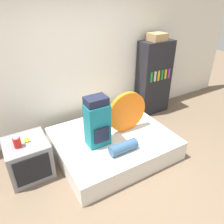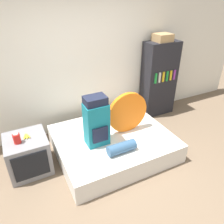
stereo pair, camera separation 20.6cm
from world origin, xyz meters
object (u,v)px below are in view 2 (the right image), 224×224
(canister, at_px, (17,138))
(tent_bag, at_px, (127,112))
(cardboard_box, at_px, (163,37))
(backpack, at_px, (96,122))
(bookshelf, at_px, (159,79))
(sleeping_roll, at_px, (122,148))
(television, at_px, (28,154))

(canister, bearing_deg, tent_bag, -3.60)
(canister, height_order, cardboard_box, cardboard_box)
(backpack, height_order, canister, backpack)
(tent_bag, xyz_separation_m, bookshelf, (1.22, 0.78, 0.10))
(backpack, distance_m, tent_bag, 0.61)
(sleeping_roll, xyz_separation_m, cardboard_box, (1.56, 1.24, 1.24))
(bookshelf, xyz_separation_m, cardboard_box, (-0.02, -0.00, 0.86))
(television, bearing_deg, canister, -150.88)
(tent_bag, relative_size, bookshelf, 0.45)
(canister, bearing_deg, television, 29.12)
(television, bearing_deg, bookshelf, 12.20)
(canister, xyz_separation_m, bookshelf, (2.94, 0.67, 0.13))
(bookshelf, bearing_deg, canister, -167.19)
(tent_bag, bearing_deg, sleeping_roll, -127.71)
(bookshelf, bearing_deg, sleeping_roll, -141.70)
(cardboard_box, bearing_deg, bookshelf, 11.69)
(tent_bag, relative_size, sleeping_roll, 1.60)
(television, bearing_deg, cardboard_box, 12.20)
(tent_bag, bearing_deg, cardboard_box, 32.93)
(canister, bearing_deg, sleeping_roll, -23.00)
(bookshelf, height_order, cardboard_box, cardboard_box)
(bookshelf, relative_size, cardboard_box, 4.82)
(canister, relative_size, bookshelf, 0.10)
(cardboard_box, bearing_deg, tent_bag, -147.07)
(sleeping_roll, xyz_separation_m, canister, (-1.36, 0.58, 0.24))
(tent_bag, bearing_deg, television, 174.30)
(backpack, distance_m, television, 1.15)
(backpack, relative_size, tent_bag, 1.14)
(cardboard_box, bearing_deg, television, -167.80)
(sleeping_roll, distance_m, bookshelf, 2.05)
(tent_bag, distance_m, television, 1.68)
(tent_bag, bearing_deg, canister, 176.40)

